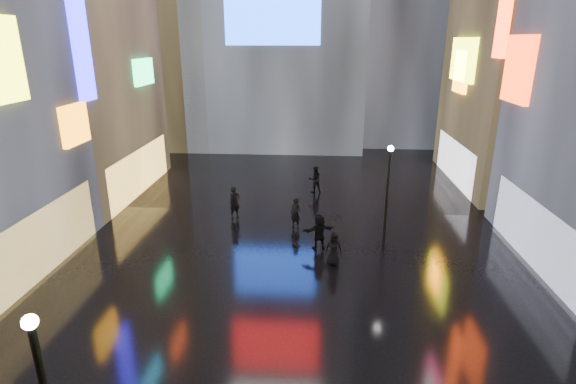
{
  "coord_description": "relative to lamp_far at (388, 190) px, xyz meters",
  "views": [
    {
      "loc": [
        1.0,
        -2.63,
        10.01
      ],
      "look_at": [
        0.0,
        12.0,
        5.0
      ],
      "focal_mm": 28.0,
      "sensor_mm": 36.0,
      "label": 1
    }
  ],
  "objects": [
    {
      "name": "pedestrian_6",
      "position": [
        -8.27,
        3.1,
        -1.99
      ],
      "size": [
        0.83,
        0.8,
        1.91
      ],
      "primitive_type": "imported",
      "rotation": [
        0.0,
        0.0,
        0.72
      ],
      "color": "black",
      "rests_on": "ground"
    },
    {
      "name": "pedestrian_5",
      "position": [
        -3.32,
        -0.69,
        -2.03
      ],
      "size": [
        1.77,
        1.1,
        1.82
      ],
      "primitive_type": "imported",
      "rotation": [
        0.0,
        0.0,
        3.5
      ],
      "color": "black",
      "rests_on": "ground"
    },
    {
      "name": "pedestrian_4",
      "position": [
        -2.65,
        -2.34,
        -2.15
      ],
      "size": [
        0.79,
        0.52,
        1.6
      ],
      "primitive_type": "imported",
      "rotation": [
        0.0,
        0.0,
        0.01
      ],
      "color": "black",
      "rests_on": "ground"
    },
    {
      "name": "pedestrian_8",
      "position": [
        -4.63,
        1.81,
        -2.08
      ],
      "size": [
        0.75,
        0.66,
        1.73
      ],
      "primitive_type": "imported",
      "rotation": [
        0.0,
        0.0,
        5.81
      ],
      "color": "black",
      "rests_on": "ground"
    },
    {
      "name": "ground",
      "position": [
        -4.48,
        1.37,
        -2.94
      ],
      "size": [
        140.0,
        140.0,
        0.0
      ],
      "primitive_type": "plane",
      "color": "black",
      "rests_on": "ground"
    },
    {
      "name": "building_left_far",
      "position": [
        -20.46,
        7.38,
        8.04
      ],
      "size": [
        10.28,
        12.0,
        22.0
      ],
      "color": "black",
      "rests_on": "ground"
    },
    {
      "name": "tower_flank_left",
      "position": [
        -18.48,
        23.37,
        10.06
      ],
      "size": [
        10.0,
        10.0,
        26.0
      ],
      "primitive_type": "cube",
      "color": "black",
      "rests_on": "ground"
    },
    {
      "name": "pedestrian_7",
      "position": [
        -3.64,
        8.08,
        -2.03
      ],
      "size": [
        1.04,
        0.9,
        1.83
      ],
      "primitive_type": "imported",
      "rotation": [
        0.0,
        0.0,
        3.4
      ],
      "color": "black",
      "rests_on": "ground"
    },
    {
      "name": "umbrella_2",
      "position": [
        -2.65,
        -2.34,
        -0.89
      ],
      "size": [
        1.43,
        1.43,
        0.92
      ],
      "primitive_type": "imported",
      "rotation": [
        0.0,
        0.0,
        2.33
      ],
      "color": "black",
      "rests_on": "pedestrian_4"
    },
    {
      "name": "lamp_far",
      "position": [
        0.0,
        0.0,
        0.0
      ],
      "size": [
        0.3,
        0.3,
        5.2
      ],
      "color": "black",
      "rests_on": "ground"
    }
  ]
}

